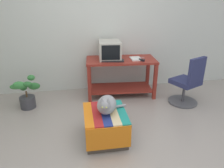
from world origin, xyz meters
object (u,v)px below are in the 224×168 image
at_px(ottoman_with_blanket, 105,125).
at_px(office_chair, 188,84).
at_px(stapler, 142,60).
at_px(keyboard, 113,61).
at_px(tv_monitor, 110,50).
at_px(book, 136,59).
at_px(potted_plant, 26,94).
at_px(cat, 107,105).
at_px(desk, 121,71).

relative_size(ottoman_with_blanket, office_chair, 0.74).
relative_size(ottoman_with_blanket, stapler, 6.00).
bearing_deg(ottoman_with_blanket, stapler, 54.08).
distance_m(keyboard, stapler, 0.52).
bearing_deg(office_chair, stapler, -51.39).
height_order(tv_monitor, keyboard, tv_monitor).
xyz_separation_m(keyboard, book, (0.45, 0.06, -0.00)).
relative_size(keyboard, potted_plant, 0.72).
bearing_deg(cat, ottoman_with_blanket, -155.64).
distance_m(desk, tv_monitor, 0.45).
bearing_deg(office_chair, keyboard, -44.28).
bearing_deg(cat, potted_plant, 155.01).
height_order(tv_monitor, office_chair, tv_monitor).
height_order(ottoman_with_blanket, potted_plant, potted_plant).
relative_size(book, office_chair, 0.30).
xyz_separation_m(desk, tv_monitor, (-0.21, 0.06, 0.40)).
relative_size(desk, ottoman_with_blanket, 2.01).
xyz_separation_m(ottoman_with_blanket, cat, (0.02, 0.00, 0.31)).
bearing_deg(keyboard, desk, 44.78).
relative_size(desk, potted_plant, 2.39).
bearing_deg(ottoman_with_blanket, desk, 70.09).
bearing_deg(cat, tv_monitor, 95.59).
bearing_deg(book, keyboard, -171.05).
bearing_deg(book, office_chair, -31.07).
xyz_separation_m(book, potted_plant, (-1.98, -0.19, -0.49)).
bearing_deg(book, tv_monitor, 166.33).
relative_size(office_chair, stapler, 8.09).
distance_m(office_chair, stapler, 0.91).
xyz_separation_m(cat, office_chair, (1.55, 0.76, -0.13)).
distance_m(desk, potted_plant, 1.75).
relative_size(tv_monitor, ottoman_with_blanket, 0.78).
relative_size(desk, office_chair, 1.49).
relative_size(book, stapler, 2.44).
height_order(book, cat, book).
height_order(ottoman_with_blanket, office_chair, office_chair).
xyz_separation_m(ottoman_with_blanket, stapler, (0.83, 1.14, 0.55)).
height_order(desk, book, book).
bearing_deg(keyboard, office_chair, -10.33).
bearing_deg(potted_plant, cat, -41.01).
height_order(desk, tv_monitor, tv_monitor).
bearing_deg(keyboard, book, 17.24).
relative_size(cat, stapler, 4.11).
bearing_deg(ottoman_with_blanket, tv_monitor, 78.67).
distance_m(tv_monitor, keyboard, 0.24).
relative_size(potted_plant, office_chair, 0.62).
distance_m(book, ottoman_with_blanket, 1.58).
height_order(book, potted_plant, book).
height_order(desk, ottoman_with_blanket, desk).
relative_size(desk, stapler, 12.09).
bearing_deg(book, cat, -118.66).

